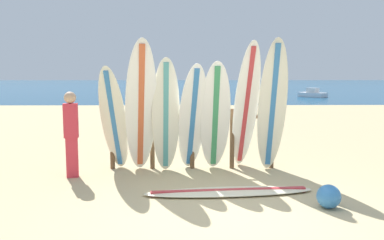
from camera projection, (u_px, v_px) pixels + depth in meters
ground_plane at (228, 216)px, 5.20m from camera, size 120.00×120.00×0.00m
ocean_water at (189, 85)px, 62.78m from camera, size 120.00×80.00×0.01m
surfboard_rack at (192, 132)px, 7.73m from camera, size 3.27×0.09×1.19m
surfboard_leaning_far_left at (114, 120)px, 7.32m from camera, size 0.56×1.04×2.04m
surfboard_leaning_left at (141, 108)px, 7.21m from camera, size 0.77×1.11×2.50m
surfboard_leaning_center_left at (166, 116)px, 7.30m from camera, size 0.58×0.66×2.18m
surfboard_leaning_center at (192, 119)px, 7.37m from camera, size 0.69×1.03×2.07m
surfboard_leaning_center_right at (215, 117)px, 7.37m from camera, size 0.59×0.88×2.12m
surfboard_leaning_right at (246, 108)px, 7.42m from camera, size 0.54×1.24×2.47m
surfboard_leaning_far_right at (272, 107)px, 7.30m from camera, size 0.54×0.75×2.53m
surfboard_lying_on_sand at (229, 192)px, 6.16m from camera, size 2.71×0.74×0.08m
beachgoer_standing at (71, 131)px, 7.05m from camera, size 0.28×0.21×1.56m
small_boat_offshore at (313, 94)px, 30.81m from camera, size 2.15×2.23×0.71m
beach_ball at (329, 196)px, 5.49m from camera, size 0.34×0.34×0.34m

